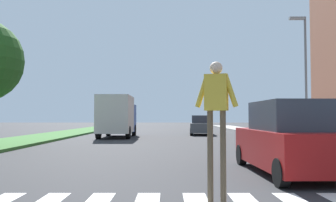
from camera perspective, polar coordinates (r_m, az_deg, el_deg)
The scene contains 8 objects.
ground_plane at distance 29.19m, azimuth -0.50°, elevation -5.64°, with size 140.00×140.00×0.00m, color #2D2D30.
median_strip at distance 28.65m, azimuth -18.24°, elevation -5.42°, with size 3.84×64.00×0.15m, color #386B2D.
sidewalk_right at distance 28.59m, azimuth 18.35°, elevation -5.42°, with size 3.00×64.00×0.15m, color #9E9991.
street_lamp_right at distance 22.90m, azimuth 21.44°, elevation 5.23°, with size 1.02×0.24×7.50m.
pedestrian_performer at distance 6.05m, azimuth 8.09°, elevation -1.44°, with size 0.74×0.34×2.49m.
suv_crossing at distance 10.12m, azimuth 19.37°, elevation -5.92°, with size 2.07×4.65×1.97m.
sedan_midblock at distance 30.99m, azimuth 5.60°, elevation -4.01°, with size 2.17×4.59×1.68m.
truck_box_delivery at distance 27.02m, azimuth -7.96°, elevation -2.39°, with size 2.40×6.20×3.10m.
Camera 1 is at (0.38, 0.85, 1.54)m, focal length 37.62 mm.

